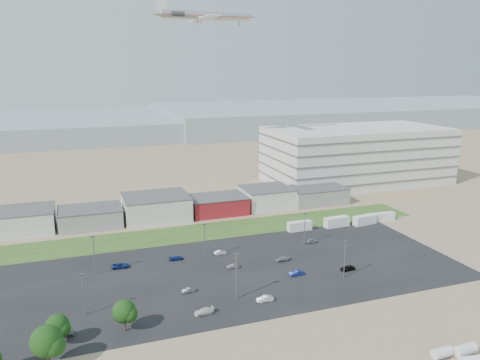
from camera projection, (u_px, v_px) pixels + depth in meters
name	position (u px, v px, depth m)	size (l,w,h in m)	color
ground	(240.00, 312.00, 100.46)	(700.00, 700.00, 0.00)	#927A5D
parking_lot	(233.00, 272.00, 120.42)	(120.00, 50.00, 0.01)	black
grass_strip	(186.00, 234.00, 148.16)	(160.00, 16.00, 0.02)	#29521E
hills_backdrop	(162.00, 124.00, 401.32)	(700.00, 200.00, 9.00)	gray
building_row	(124.00, 210.00, 159.17)	(170.00, 20.00, 8.00)	silver
parking_garage	(356.00, 155.00, 213.80)	(80.00, 40.00, 25.00)	silver
storage_tank_nw	(442.00, 353.00, 84.28)	(3.76, 1.88, 2.26)	silver
storage_tank_ne	(465.00, 350.00, 84.97)	(4.19, 2.10, 2.52)	silver
box_trailer_a	(300.00, 226.00, 151.01)	(7.98, 2.49, 2.99)	silver
box_trailer_b	(337.00, 222.00, 154.77)	(8.58, 2.68, 3.22)	silver
box_trailer_c	(365.00, 220.00, 156.88)	(8.24, 2.57, 3.09)	silver
box_trailer_d	(384.00, 217.00, 160.71)	(7.45, 2.33, 2.80)	silver
tree_mid	(47.00, 344.00, 80.88)	(6.03, 6.03, 9.04)	black
tree_right	(57.00, 328.00, 87.75)	(4.74, 4.74, 7.10)	black
tree_near	(124.00, 314.00, 92.52)	(5.01, 5.01, 7.52)	black
lightpole_front_l	(84.00, 295.00, 98.22)	(1.11, 0.46, 9.45)	slate
lightpole_front_m	(236.00, 276.00, 105.21)	(1.28, 0.53, 10.90)	slate
lightpole_front_r	(345.00, 259.00, 116.15)	(1.14, 0.48, 9.73)	slate
lightpole_back_l	(94.00, 256.00, 117.65)	(1.22, 0.51, 10.38)	slate
lightpole_back_m	(205.00, 241.00, 128.03)	(1.17, 0.49, 9.96)	slate
lightpole_back_r	(305.00, 229.00, 137.99)	(1.16, 0.48, 9.85)	slate
airliner	(206.00, 16.00, 172.07)	(41.29, 28.15, 12.20)	silver
parked_car_0	(347.00, 268.00, 121.30)	(1.85, 4.01, 1.12)	black
parked_car_1	(296.00, 273.00, 118.20)	(1.38, 3.96, 1.31)	navy
parked_car_3	(204.00, 311.00, 99.65)	(1.75, 4.30, 1.25)	silver
parked_car_4	(189.00, 290.00, 109.32)	(1.16, 3.32, 1.09)	#595B5E
parked_car_6	(176.00, 258.00, 127.81)	(1.57, 3.86, 1.12)	navy
parked_car_7	(233.00, 266.00, 122.57)	(1.15, 3.29, 1.08)	#595B5E
parked_car_8	(312.00, 241.00, 140.35)	(1.45, 3.60, 1.23)	#A5A5AA
parked_car_9	(120.00, 266.00, 122.69)	(2.14, 4.63, 1.29)	navy
parked_car_10	(63.00, 334.00, 91.21)	(1.84, 4.51, 1.31)	#595B5E
parked_car_11	(220.00, 252.00, 131.76)	(1.24, 3.56, 1.17)	silver
parked_car_12	(282.00, 259.00, 127.12)	(1.59, 3.90, 1.13)	#A5A5AA
parked_car_13	(265.00, 299.00, 105.04)	(1.37, 3.92, 1.29)	silver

